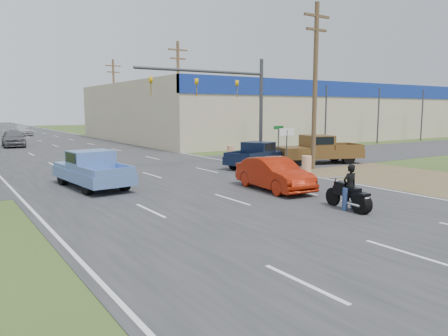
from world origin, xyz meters
TOP-DOWN VIEW (x-y plane):
  - ground at (0.00, 0.00)m, footprint 200.00×200.00m
  - main_road at (0.00, 40.00)m, footprint 15.00×180.00m
  - cross_road at (0.00, 18.00)m, footprint 120.00×10.00m
  - dirt_verge at (11.00, 10.00)m, footprint 8.00×18.00m
  - big_box_store at (32.00, 39.93)m, footprint 50.00×28.10m
  - utility_pole_1 at (9.50, 13.00)m, footprint 2.00×0.28m
  - utility_pole_2 at (9.50, 31.00)m, footprint 2.00×0.28m
  - utility_pole_3 at (9.50, 49.00)m, footprint 2.00×0.28m
  - tree_3 at (55.00, 70.00)m, footprint 8.40×8.40m
  - tree_5 at (30.00, 95.00)m, footprint 7.98×7.98m
  - barrel_0 at (8.00, 12.00)m, footprint 0.56×0.56m
  - barrel_1 at (8.40, 20.50)m, footprint 0.56×0.56m
  - lane_sign at (8.20, 14.00)m, footprint 1.20×0.08m
  - street_name_sign at (8.80, 15.50)m, footprint 0.80×0.08m
  - signal_mast at (5.82, 17.00)m, footprint 9.12×0.40m
  - red_convertible at (2.82, 8.72)m, footprint 1.99×4.62m
  - motorcycle at (2.55, 4.06)m, footprint 0.72×2.25m
  - rider at (2.56, 4.12)m, footprint 0.63×0.45m
  - blue_pickup at (-3.94, 14.06)m, footprint 2.51×5.47m
  - navy_pickup at (7.11, 15.45)m, footprint 5.25×3.45m
  - brown_pickup at (11.63, 14.85)m, footprint 6.26×3.97m
  - distant_car_grey at (-3.72, 40.79)m, footprint 2.30×5.07m
  - distant_car_silver at (-0.03, 60.31)m, footprint 2.71×5.35m

SIDE VIEW (x-z plane):
  - ground at x=0.00m, z-range 0.00..0.00m
  - dirt_verge at x=11.00m, z-range 0.00..0.01m
  - cross_road at x=0.00m, z-range 0.00..0.02m
  - main_road at x=0.00m, z-range 0.00..0.02m
  - barrel_0 at x=8.00m, z-range 0.00..1.00m
  - barrel_1 at x=8.40m, z-range 0.00..1.00m
  - motorcycle at x=2.55m, z-range -0.06..1.08m
  - red_convertible at x=2.82m, z-range 0.00..1.48m
  - distant_car_silver at x=-0.03m, z-range 0.00..1.49m
  - rider at x=2.56m, z-range 0.00..1.61m
  - navy_pickup at x=7.11m, z-range 0.01..1.63m
  - distant_car_grey at x=-3.72m, z-range 0.00..1.69m
  - blue_pickup at x=-3.94m, z-range 0.01..1.77m
  - brown_pickup at x=11.63m, z-range 0.01..1.95m
  - street_name_sign at x=8.80m, z-range 0.30..2.91m
  - lane_sign at x=8.20m, z-range 0.64..3.16m
  - big_box_store at x=32.00m, z-range 0.01..6.61m
  - signal_mast at x=5.82m, z-range 1.30..8.30m
  - utility_pole_1 at x=9.50m, z-range 0.32..10.32m
  - utility_pole_2 at x=9.50m, z-range 0.32..10.32m
  - utility_pole_3 at x=9.50m, z-range 0.32..10.32m
  - tree_5 at x=30.00m, z-range 0.94..10.82m
  - tree_3 at x=55.00m, z-range 0.99..11.39m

